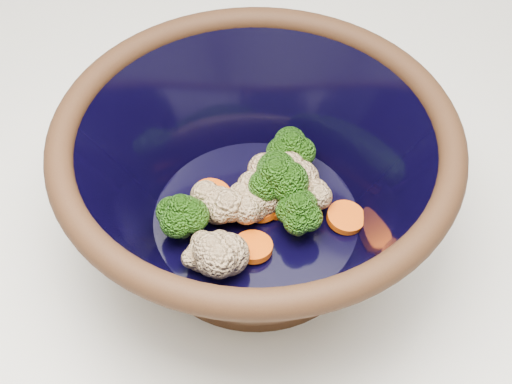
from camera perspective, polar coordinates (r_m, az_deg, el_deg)
mixing_bowl at (r=0.55m, az=-0.00°, el=0.86°), size 0.38×0.38×0.13m
vegetable_pile at (r=0.57m, az=0.28°, el=-0.59°), size 0.15×0.15×0.05m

